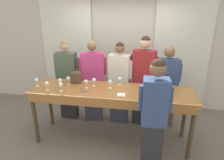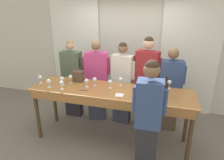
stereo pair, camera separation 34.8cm
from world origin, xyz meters
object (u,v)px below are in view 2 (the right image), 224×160
Objects in this scene: tasting_bar at (110,96)px; guest_pink_top at (97,81)px; handbag at (78,76)px; wine_glass_center_left at (86,81)px; wine_glass_back_left at (95,80)px; guest_cream_sweater at (122,83)px; host_pouring at (148,120)px; wine_glass_front_right at (110,82)px; wine_glass_center_mid at (62,83)px; wine_bottle at (166,89)px; wine_glass_center_right at (62,79)px; guest_striped_shirt at (146,82)px; wine_glass_front_left at (40,78)px; wine_glass_back_right at (70,77)px; wine_glass_by_bottle at (169,83)px; guest_olive_jacket at (72,79)px; wine_glass_back_mid at (144,88)px; wine_glass_near_host at (49,81)px; wine_glass_front_mid at (121,80)px; guest_navy_coat at (170,89)px.

guest_pink_top is at bearing 125.74° from tasting_bar.
handbag is 0.35m from wine_glass_center_left.
guest_cream_sweater is (0.39, 0.57, -0.25)m from wine_glass_back_left.
wine_glass_front_right is at bearing 136.92° from host_pouring.
wine_glass_center_mid is (-0.38, -0.20, 0.00)m from wine_glass_center_left.
wine_bottle is at bearing 6.45° from wine_glass_center_mid.
tasting_bar is 18.20× the size of wine_glass_center_right.
wine_glass_center_right is 1.63m from guest_striped_shirt.
guest_cream_sweater is (0.09, 0.61, -0.25)m from wine_glass_front_right.
handbag is 1.77× the size of wine_glass_center_left.
wine_glass_center_left is at bearing 3.65° from wine_glass_front_left.
wine_glass_center_mid is at bearing -63.19° from wine_glass_center_right.
wine_glass_by_bottle is at bearing 6.81° from wine_glass_back_right.
wine_bottle is at bearing -4.11° from wine_glass_front_right.
guest_olive_jacket is 0.99× the size of guest_pink_top.
guest_olive_jacket is (-0.15, 0.69, -0.26)m from wine_glass_center_right.
wine_bottle is 1.76m from wine_glass_center_mid.
guest_striped_shirt reaches higher than host_pouring.
wine_glass_center_mid is (-0.80, -0.27, 0.00)m from wine_glass_front_right.
wine_glass_center_left is at bearing 2.15° from wine_glass_center_right.
wine_glass_back_mid is (1.50, -0.01, 0.00)m from wine_glass_center_right.
wine_glass_near_host is 2.13m from wine_glass_by_bottle.
wine_glass_front_left is 1.00× the size of wine_glass_back_mid.
wine_glass_back_left and wine_glass_back_right have the same top height.
wine_glass_back_mid is 0.91m from guest_cream_sweater.
wine_glass_back_left is at bearing 32.04° from wine_glass_center_mid.
wine_glass_center_right is at bearing 5.28° from wine_glass_front_left.
wine_glass_front_mid is 1.02m from guest_navy_coat.
wine_glass_back_left is 1.00× the size of wine_glass_back_right.
host_pouring is (1.81, -0.44, -0.22)m from wine_glass_near_host.
wine_bottle is 2.17× the size of wine_glass_front_right.
wine_glass_front_right and wine_glass_center_mid have the same top height.
host_pouring is at bearing -15.66° from wine_glass_center_mid.
wine_glass_center_right is 0.60m from wine_glass_back_left.
guest_pink_top reaches higher than tasting_bar.
wine_glass_back_right is 1.07m from guest_cream_sweater.
host_pouring is at bearing -43.08° from wine_glass_front_right.
wine_glass_back_left is (-0.33, 0.13, 0.22)m from tasting_bar.
wine_glass_center_right is 1.93m from wine_glass_by_bottle.
wine_glass_center_left is at bearing -47.21° from guest_olive_jacket.
wine_glass_front_left is 1.00× the size of wine_glass_center_mid.
wine_glass_center_left is at bearing -85.38° from guest_pink_top.
wine_glass_front_left is at bearing -139.35° from guest_pink_top.
tasting_bar is 1.62× the size of guest_cream_sweater.
wine_glass_center_mid is (0.53, -0.15, 0.00)m from wine_glass_front_left.
handbag is 0.45m from wine_glass_center_mid.
wine_glass_center_left is 0.48m from wine_glass_center_right.
guest_striped_shirt reaches higher than wine_bottle.
wine_glass_by_bottle is (0.97, 0.35, 0.22)m from tasting_bar.
wine_glass_front_left is 1.00× the size of wine_glass_front_mid.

